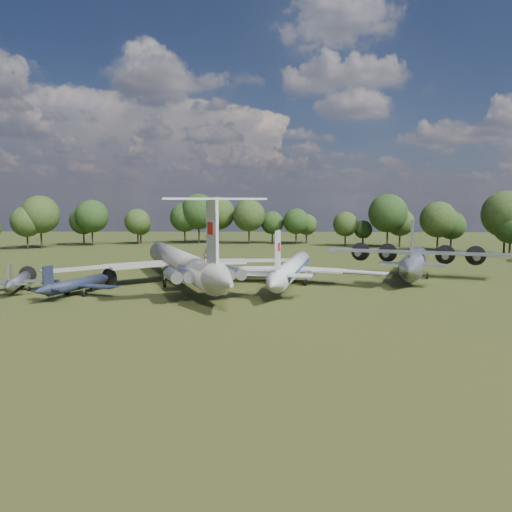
# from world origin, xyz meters

# --- Properties ---
(ground) EXTENTS (300.00, 300.00, 0.00)m
(ground) POSITION_xyz_m (0.00, 0.00, 0.00)
(ground) COLOR #264216
(ground) RESTS_ON ground
(il62_airliner) EXTENTS (60.11, 67.13, 5.42)m
(il62_airliner) POSITION_xyz_m (-2.15, 1.92, 2.71)
(il62_airliner) COLOR #B5B6B1
(il62_airliner) RESTS_ON ground
(tu104_jet) EXTENTS (37.14, 45.17, 4.03)m
(tu104_jet) POSITION_xyz_m (15.80, 2.03, 2.01)
(tu104_jet) COLOR silver
(tu104_jet) RESTS_ON ground
(an12_transport) EXTENTS (40.72, 42.96, 4.56)m
(an12_transport) POSITION_xyz_m (38.03, 10.07, 2.28)
(an12_transport) COLOR #ADB0B5
(an12_transport) RESTS_ON ground
(small_prop_west) EXTENTS (17.22, 19.85, 2.44)m
(small_prop_west) POSITION_xyz_m (-15.46, -8.39, 1.22)
(small_prop_west) COLOR black
(small_prop_west) RESTS_ON ground
(small_prop_northwest) EXTENTS (15.38, 18.35, 2.32)m
(small_prop_northwest) POSITION_xyz_m (-25.61, -4.93, 1.16)
(small_prop_northwest) COLOR #A1A3A9
(small_prop_northwest) RESTS_ON ground
(person_on_il62) EXTENTS (0.72, 0.59, 1.71)m
(person_on_il62) POSITION_xyz_m (3.55, -12.14, 6.27)
(person_on_il62) COLOR #976A4D
(person_on_il62) RESTS_ON il62_airliner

